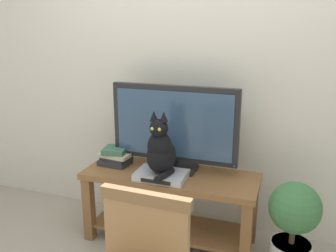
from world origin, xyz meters
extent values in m
cube|color=beige|center=(0.00, 0.88, 1.40)|extent=(7.00, 0.12, 2.80)
cube|color=brown|center=(-0.03, 0.46, 0.53)|extent=(1.28, 0.47, 0.04)
cube|color=brown|center=(-0.61, 0.28, 0.25)|extent=(0.07, 0.07, 0.50)
cube|color=brown|center=(0.56, 0.28, 0.25)|extent=(0.07, 0.07, 0.50)
cube|color=brown|center=(-0.61, 0.65, 0.25)|extent=(0.07, 0.07, 0.50)
cube|color=brown|center=(0.56, 0.65, 0.25)|extent=(0.07, 0.07, 0.50)
cube|color=brown|center=(-0.03, 0.46, 0.11)|extent=(1.18, 0.39, 0.02)
cube|color=black|center=(-0.03, 0.55, 0.56)|extent=(0.33, 0.20, 0.03)
cube|color=black|center=(-0.03, 0.55, 0.60)|extent=(0.06, 0.04, 0.04)
cube|color=black|center=(-0.03, 0.55, 0.90)|extent=(0.94, 0.05, 0.56)
cube|color=navy|center=(-0.03, 0.52, 0.90)|extent=(0.87, 0.01, 0.49)
sphere|color=#2672F2|center=(0.43, 0.52, 0.64)|extent=(0.01, 0.01, 0.01)
cube|color=#ADADB2|center=(-0.06, 0.36, 0.57)|extent=(0.36, 0.23, 0.05)
cube|color=black|center=(-0.06, 0.24, 0.57)|extent=(0.21, 0.01, 0.03)
ellipsoid|color=black|center=(-0.06, 0.36, 0.72)|extent=(0.20, 0.25, 0.24)
ellipsoid|color=black|center=(-0.06, 0.33, 0.80)|extent=(0.17, 0.17, 0.22)
sphere|color=black|center=(-0.06, 0.31, 0.93)|extent=(0.13, 0.13, 0.13)
cone|color=black|center=(-0.09, 0.31, 1.01)|extent=(0.06, 0.06, 0.07)
cone|color=black|center=(-0.02, 0.31, 1.01)|extent=(0.06, 0.06, 0.07)
sphere|color=#B2C64C|center=(-0.08, 0.25, 0.94)|extent=(0.02, 0.02, 0.02)
sphere|color=#B2C64C|center=(-0.03, 0.25, 0.94)|extent=(0.02, 0.02, 0.02)
cylinder|color=black|center=(0.00, 0.27, 0.62)|extent=(0.08, 0.21, 0.04)
cube|color=olive|center=(0.17, -0.47, 0.66)|extent=(0.43, 0.05, 0.40)
cube|color=brown|center=(0.17, -0.47, 0.83)|extent=(0.45, 0.06, 0.06)
cube|color=#2D2D33|center=(-0.49, 0.50, 0.57)|extent=(0.24, 0.19, 0.04)
cube|color=#2D2D33|center=(-0.48, 0.50, 0.60)|extent=(0.24, 0.19, 0.02)
cube|color=beige|center=(-0.48, 0.49, 0.63)|extent=(0.24, 0.15, 0.03)
cube|color=#38664C|center=(-0.49, 0.51, 0.66)|extent=(0.19, 0.19, 0.04)
cylinder|color=#332319|center=(0.85, 0.36, 0.21)|extent=(0.25, 0.25, 0.02)
cylinder|color=#4C3823|center=(0.85, 0.36, 0.28)|extent=(0.04, 0.04, 0.12)
sphere|color=#386B3D|center=(0.85, 0.36, 0.48)|extent=(0.33, 0.33, 0.33)
camera|label=1|loc=(0.77, -1.88, 1.61)|focal=39.09mm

